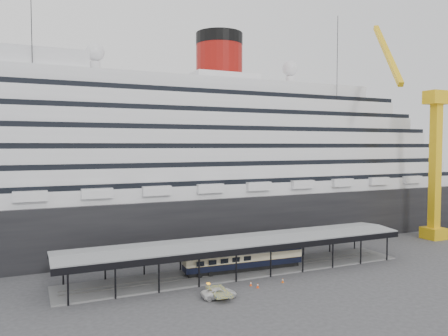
{
  "coord_description": "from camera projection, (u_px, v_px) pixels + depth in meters",
  "views": [
    {
      "loc": [
        -30.12,
        -55.37,
        19.86
      ],
      "look_at": [
        -1.65,
        8.0,
        16.22
      ],
      "focal_mm": 35.0,
      "sensor_mm": 36.0,
      "label": 1
    }
  ],
  "objects": [
    {
      "name": "crane_yellow",
      "position": [
        430.0,
        145.0,
        91.62
      ],
      "size": [
        23.83,
        18.78,
        47.6
      ],
      "color": "yellow",
      "rests_on": "ground"
    },
    {
      "name": "cruise_ship",
      "position": [
        185.0,
        152.0,
        92.02
      ],
      "size": [
        130.0,
        30.0,
        43.9
      ],
      "color": "black",
      "rests_on": "ground"
    },
    {
      "name": "platform_canopy",
      "position": [
        241.0,
        257.0,
        68.24
      ],
      "size": [
        56.0,
        9.18,
        5.3
      ],
      "color": "slate",
      "rests_on": "ground"
    },
    {
      "name": "traffic_cone_left",
      "position": [
        258.0,
        285.0,
        60.66
      ],
      "size": [
        0.47,
        0.47,
        0.72
      ],
      "rotation": [
        0.0,
        0.0,
        -0.34
      ],
      "color": "#F4420D",
      "rests_on": "ground"
    },
    {
      "name": "traffic_cone_mid",
      "position": [
        251.0,
        283.0,
        61.57
      ],
      "size": [
        0.42,
        0.42,
        0.67
      ],
      "rotation": [
        0.0,
        0.0,
        -0.27
      ],
      "color": "#F94D0D",
      "rests_on": "ground"
    },
    {
      "name": "ground",
      "position": [
        257.0,
        281.0,
        63.81
      ],
      "size": [
        200.0,
        200.0,
        0.0
      ],
      "primitive_type": "plane",
      "color": "#39393C",
      "rests_on": "ground"
    },
    {
      "name": "pullman_carriage",
      "position": [
        244.0,
        257.0,
        68.4
      ],
      "size": [
        19.51,
        3.54,
        19.05
      ],
      "rotation": [
        0.0,
        0.0,
        -0.05
      ],
      "color": "black",
      "rests_on": "ground"
    },
    {
      "name": "port_truck",
      "position": [
        219.0,
        293.0,
        56.7
      ],
      "size": [
        4.76,
        2.46,
        1.28
      ],
      "primitive_type": "imported",
      "rotation": [
        0.0,
        0.0,
        1.5
      ],
      "color": "silver",
      "rests_on": "ground"
    },
    {
      "name": "traffic_cone_right",
      "position": [
        283.0,
        280.0,
        63.01
      ],
      "size": [
        0.44,
        0.44,
        0.66
      ],
      "rotation": [
        0.0,
        0.0,
        0.41
      ],
      "color": "#F05E0D",
      "rests_on": "ground"
    }
  ]
}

